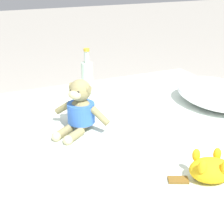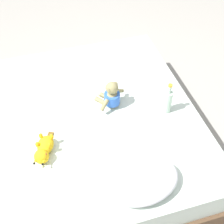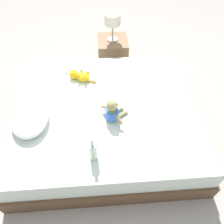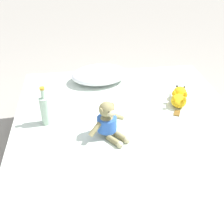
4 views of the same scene
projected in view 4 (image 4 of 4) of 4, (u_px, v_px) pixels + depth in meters
ground_plane at (128, 174)px, 2.09m from camera, size 16.00×16.00×0.00m
bed at (129, 152)px, 1.97m from camera, size 1.59×1.85×0.44m
pillow at (99, 75)px, 2.36m from camera, size 0.50×0.39×0.13m
plush_monkey at (108, 122)px, 1.72m from camera, size 0.25×0.25×0.24m
plush_yellow_creature at (179, 97)px, 2.08m from camera, size 0.19×0.32×0.10m
glass_bottle at (45, 110)px, 1.83m from camera, size 0.07×0.07×0.27m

